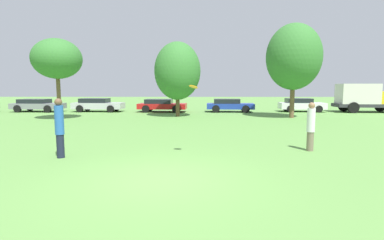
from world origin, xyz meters
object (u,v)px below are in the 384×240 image
(parked_car_silver, at_px, (98,105))
(frisbee, at_px, (193,87))
(tree_0, at_px, (57,59))
(delivery_truck_yellow, at_px, (364,97))
(tree_1, at_px, (177,71))
(parked_car_blue, at_px, (229,105))
(parked_car_red, at_px, (162,105))
(tree_2, at_px, (294,57))
(person_catcher, at_px, (311,126))
(parked_car_white, at_px, (301,105))
(person_thrower, at_px, (60,127))
(parked_car_grey, at_px, (37,105))

(parked_car_silver, bearing_deg, frisbee, -59.76)
(frisbee, relative_size, parked_car_silver, 0.07)
(tree_0, distance_m, delivery_truck_yellow, 25.68)
(tree_1, relative_size, parked_car_blue, 1.32)
(tree_0, relative_size, parked_car_red, 1.25)
(tree_2, bearing_deg, person_catcher, -104.81)
(parked_car_red, height_order, parked_car_white, parked_car_white)
(person_thrower, relative_size, parked_car_white, 0.47)
(person_thrower, relative_size, tree_2, 0.28)
(person_thrower, distance_m, parked_car_blue, 19.20)
(tree_2, bearing_deg, tree_1, 174.07)
(tree_0, relative_size, tree_1, 0.98)
(tree_0, xyz_separation_m, tree_1, (8.16, 2.31, -0.71))
(frisbee, bearing_deg, tree_0, 130.73)
(delivery_truck_yellow, bearing_deg, parked_car_silver, -177.61)
(parked_car_red, bearing_deg, tree_2, -22.92)
(frisbee, relative_size, parked_car_blue, 0.07)
(parked_car_blue, bearing_deg, delivery_truck_yellow, 2.57)
(tree_1, relative_size, parked_car_white, 1.38)
(parked_car_grey, distance_m, parked_car_red, 11.49)
(parked_car_silver, distance_m, parked_car_blue, 12.15)
(person_catcher, relative_size, frisbee, 5.74)
(person_catcher, bearing_deg, parked_car_blue, -94.04)
(tree_0, distance_m, parked_car_blue, 14.63)
(tree_2, height_order, parked_car_blue, tree_2)
(tree_1, distance_m, delivery_truck_yellow, 17.18)
(frisbee, bearing_deg, person_catcher, 12.16)
(tree_0, height_order, parked_car_silver, tree_0)
(parked_car_blue, relative_size, parked_car_white, 1.05)
(tree_0, bearing_deg, person_thrower, -65.44)
(parked_car_white, bearing_deg, parked_car_blue, -173.46)
(parked_car_grey, bearing_deg, parked_car_blue, 2.98)
(parked_car_grey, xyz_separation_m, parked_car_white, (24.35, 0.25, 0.02))
(delivery_truck_yellow, bearing_deg, parked_car_blue, -177.43)
(parked_car_red, relative_size, parked_car_blue, 1.03)
(tree_2, bearing_deg, frisbee, -120.32)
(frisbee, xyz_separation_m, delivery_truck_yellow, (15.29, 17.26, -0.93))
(parked_car_blue, bearing_deg, person_catcher, -83.10)
(parked_car_red, bearing_deg, parked_car_silver, -178.66)
(tree_0, height_order, delivery_truck_yellow, tree_0)
(person_catcher, distance_m, parked_car_silver, 21.33)
(delivery_truck_yellow, bearing_deg, person_catcher, -120.75)
(tree_1, bearing_deg, parked_car_silver, 150.22)
(frisbee, distance_m, delivery_truck_yellow, 23.08)
(parked_car_silver, distance_m, parked_car_red, 5.95)
(tree_0, bearing_deg, parked_car_grey, 127.53)
(parked_car_blue, xyz_separation_m, parked_car_white, (6.66, 0.37, 0.01))
(tree_1, distance_m, parked_car_blue, 6.74)
(person_thrower, relative_size, tree_1, 0.34)
(tree_2, distance_m, parked_car_silver, 17.47)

